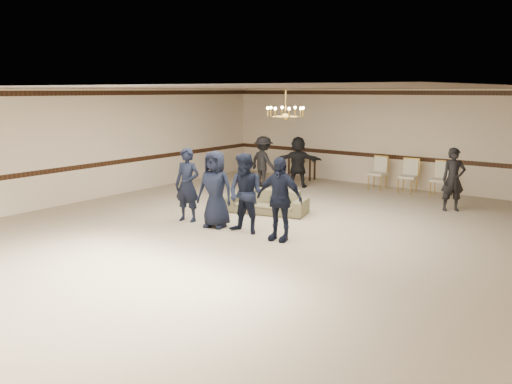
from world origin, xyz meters
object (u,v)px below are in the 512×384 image
at_px(boy_d, 279,199).
at_px(console_table, 302,168).
at_px(boy_a, 187,185).
at_px(banquet_chair_right, 440,180).
at_px(boy_c, 246,194).
at_px(adult_left, 263,162).
at_px(chandelier, 286,103).
at_px(adult_mid, 298,162).
at_px(settee, 267,201).
at_px(banquet_chair_mid, 408,176).
at_px(boy_b, 215,189).
at_px(banquet_chair_left, 378,173).
at_px(adult_right, 453,180).

relative_size(boy_d, console_table, 1.80).
distance_m(boy_a, banquet_chair_right, 7.76).
relative_size(boy_c, console_table, 1.80).
xyz_separation_m(boy_a, adult_left, (-1.16, 4.72, -0.06)).
relative_size(chandelier, boy_c, 0.52).
bearing_deg(adult_mid, banquet_chair_right, 165.06).
xyz_separation_m(chandelier, boy_a, (-1.94, -1.35, -1.97)).
height_order(settee, banquet_chair_mid, banquet_chair_mid).
distance_m(chandelier, console_table, 6.67).
bearing_deg(boy_b, boy_d, -12.91).
relative_size(chandelier, adult_mid, 0.56).
distance_m(boy_b, adult_left, 5.15).
relative_size(adult_left, banquet_chair_left, 1.60).
xyz_separation_m(chandelier, boy_d, (0.76, -1.35, -1.97)).
bearing_deg(adult_left, banquet_chair_mid, -143.80).
bearing_deg(boy_b, settee, 72.09).
bearing_deg(banquet_chair_right, settee, -124.23).
bearing_deg(banquet_chair_left, settee, -97.11).
distance_m(boy_d, adult_mid, 6.17).
bearing_deg(boy_d, adult_left, 121.39).
bearing_deg(banquet_chair_mid, adult_right, -46.54).
relative_size(boy_b, banquet_chair_mid, 1.71).
relative_size(boy_b, adult_left, 1.07).
distance_m(boy_a, settee, 2.22).
bearing_deg(banquet_chair_mid, boy_c, -105.67).
bearing_deg(banquet_chair_right, console_table, 175.34).
bearing_deg(banquet_chair_mid, console_table, 171.94).
distance_m(boy_b, boy_d, 1.80).
bearing_deg(adult_left, banquet_chair_right, -148.11).
bearing_deg(boy_c, boy_b, 177.63).
distance_m(chandelier, boy_a, 3.08).
distance_m(chandelier, adult_right, 5.10).
relative_size(banquet_chair_left, console_table, 1.06).
distance_m(boy_b, banquet_chair_right, 7.33).
bearing_deg(console_table, banquet_chair_left, 0.76).
bearing_deg(boy_c, adult_right, 56.39).
distance_m(adult_right, banquet_chair_left, 3.26).
distance_m(chandelier, adult_mid, 5.05).
height_order(boy_c, boy_d, same).
xyz_separation_m(boy_c, adult_left, (-2.96, 4.72, -0.06)).
bearing_deg(boy_c, banquet_chair_right, 69.07).
bearing_deg(banquet_chair_mid, boy_b, -112.98).
distance_m(adult_right, banquet_chair_mid, 2.45).
xyz_separation_m(boy_b, banquet_chair_right, (3.12, 6.62, -0.37)).
height_order(adult_mid, console_table, adult_mid).
height_order(boy_c, banquet_chair_right, boy_c).
bearing_deg(adult_right, banquet_chair_right, 81.46).
xyz_separation_m(boy_c, boy_d, (0.90, 0.00, 0.00)).
xyz_separation_m(settee, console_table, (-2.04, 4.96, 0.12)).
relative_size(boy_d, banquet_chair_right, 1.71).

